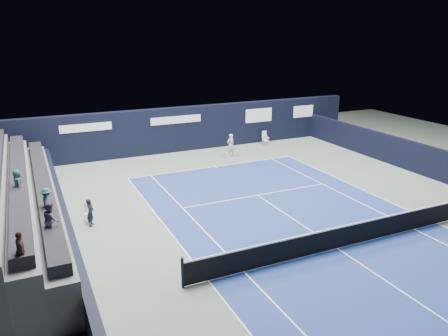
# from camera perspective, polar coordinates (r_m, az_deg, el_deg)

# --- Properties ---
(ground) EXTENTS (48.00, 48.00, 0.00)m
(ground) POSITION_cam_1_polar(r_m,az_deg,el_deg) (19.30, 10.85, -7.78)
(ground) COLOR slate
(ground) RESTS_ON ground
(court_surface) EXTENTS (10.97, 23.77, 0.01)m
(court_surface) POSITION_cam_1_polar(r_m,az_deg,el_deg) (17.90, 14.60, -10.15)
(court_surface) COLOR navy
(court_surface) RESTS_ON ground
(enclosure_wall_right) EXTENTS (0.30, 22.00, 1.80)m
(enclosure_wall_right) POSITION_cam_1_polar(r_m,az_deg,el_deg) (28.59, 23.58, 1.33)
(enclosure_wall_right) COLOR black
(enclosure_wall_right) RESTS_ON ground
(folding_chair_back_a) EXTENTS (0.48, 0.47, 0.93)m
(folding_chair_back_a) POSITION_cam_1_polar(r_m,az_deg,el_deg) (33.19, 5.37, 4.15)
(folding_chair_back_a) COLOR white
(folding_chair_back_a) RESTS_ON ground
(folding_chair_back_b) EXTENTS (0.38, 0.36, 0.83)m
(folding_chair_back_b) POSITION_cam_1_polar(r_m,az_deg,el_deg) (32.52, 5.43, 3.77)
(folding_chair_back_b) COLOR silver
(folding_chair_back_b) RESTS_ON ground
(line_judge_chair) EXTENTS (0.45, 0.44, 0.83)m
(line_judge_chair) POSITION_cam_1_polar(r_m,az_deg,el_deg) (20.41, -17.29, -5.40)
(line_judge_chair) COLOR silver
(line_judge_chair) RESTS_ON ground
(line_judge) EXTENTS (0.44, 0.53, 1.23)m
(line_judge) POSITION_cam_1_polar(r_m,az_deg,el_deg) (19.87, -17.06, -5.56)
(line_judge) COLOR black
(line_judge) RESTS_ON ground
(court_markings) EXTENTS (11.03, 23.83, 0.00)m
(court_markings) POSITION_cam_1_polar(r_m,az_deg,el_deg) (17.90, 14.61, -10.13)
(court_markings) COLOR white
(court_markings) RESTS_ON court_surface
(tennis_net) EXTENTS (12.90, 0.10, 1.10)m
(tennis_net) POSITION_cam_1_polar(r_m,az_deg,el_deg) (17.67, 14.73, -8.69)
(tennis_net) COLOR black
(tennis_net) RESTS_ON ground
(back_sponsor_wall) EXTENTS (26.00, 0.63, 3.10)m
(back_sponsor_wall) POSITION_cam_1_polar(r_m,az_deg,el_deg) (31.09, -4.65, 5.19)
(back_sponsor_wall) COLOR black
(back_sponsor_wall) RESTS_ON ground
(side_barrier_left) EXTENTS (0.33, 22.00, 1.20)m
(side_barrier_left) POSITION_cam_1_polar(r_m,az_deg,el_deg) (19.53, -20.17, -6.35)
(side_barrier_left) COLOR black
(side_barrier_left) RESTS_ON ground
(tennis_player) EXTENTS (0.62, 0.85, 1.53)m
(tennis_player) POSITION_cam_1_polar(r_m,az_deg,el_deg) (29.49, 0.87, 3.01)
(tennis_player) COLOR silver
(tennis_player) RESTS_ON ground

